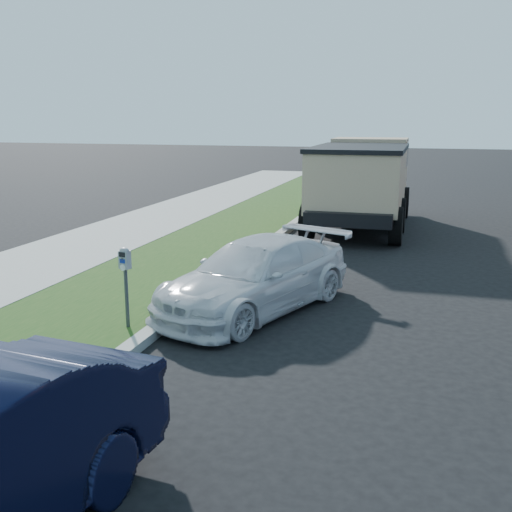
# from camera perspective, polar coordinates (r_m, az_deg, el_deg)

# --- Properties ---
(ground) EXTENTS (120.00, 120.00, 0.00)m
(ground) POSITION_cam_1_polar(r_m,az_deg,el_deg) (9.58, 6.42, -7.69)
(ground) COLOR black
(ground) RESTS_ON ground
(streetside) EXTENTS (6.12, 50.00, 0.15)m
(streetside) POSITION_cam_1_polar(r_m,az_deg,el_deg) (13.35, -16.17, -1.81)
(streetside) COLOR gray
(streetside) RESTS_ON ground
(parking_meter) EXTENTS (0.20, 0.15, 1.30)m
(parking_meter) POSITION_cam_1_polar(r_m,az_deg,el_deg) (9.55, -12.35, -1.31)
(parking_meter) COLOR #3F4247
(parking_meter) RESTS_ON ground
(white_wagon) EXTENTS (3.22, 4.68, 1.26)m
(white_wagon) POSITION_cam_1_polar(r_m,az_deg,el_deg) (10.72, 0.17, -1.81)
(white_wagon) COLOR silver
(white_wagon) RESTS_ON ground
(dump_truck) EXTENTS (2.79, 6.86, 2.67)m
(dump_truck) POSITION_cam_1_polar(r_m,az_deg,el_deg) (19.19, 10.15, 7.30)
(dump_truck) COLOR black
(dump_truck) RESTS_ON ground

